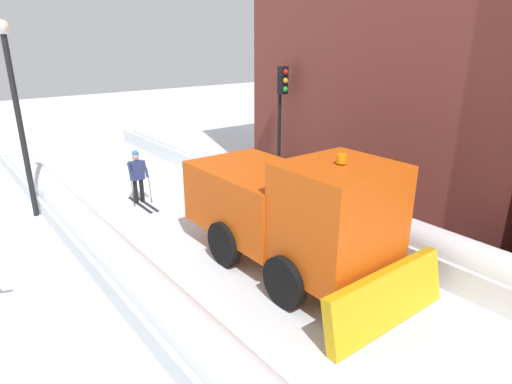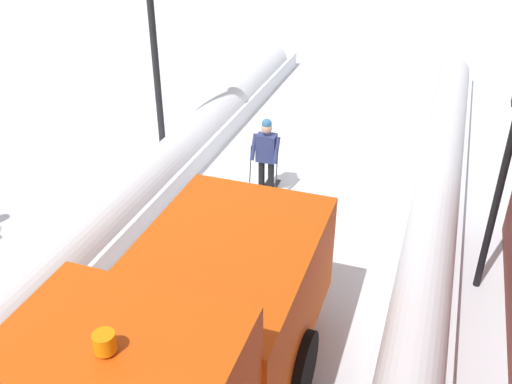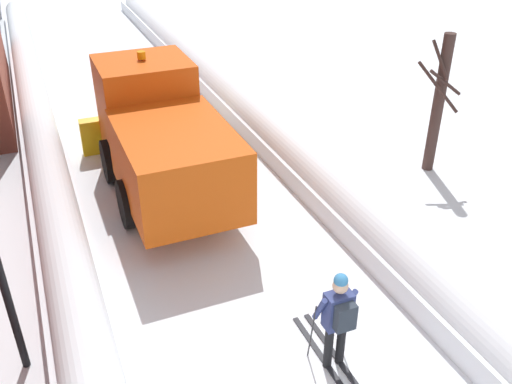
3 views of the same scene
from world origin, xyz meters
TOP-DOWN VIEW (x-y plane):
  - plow_truck at (-0.42, 7.44)m, footprint 3.20×5.98m
  - skier at (0.64, 1.04)m, footprint 0.62×1.80m
  - street_lamp at (3.66, 0.14)m, footprint 0.40×0.40m

SIDE VIEW (x-z plane):
  - skier at x=0.64m, z-range 0.10..1.91m
  - plow_truck at x=-0.42m, z-range -0.08..3.04m
  - street_lamp at x=3.66m, z-range 0.72..6.43m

